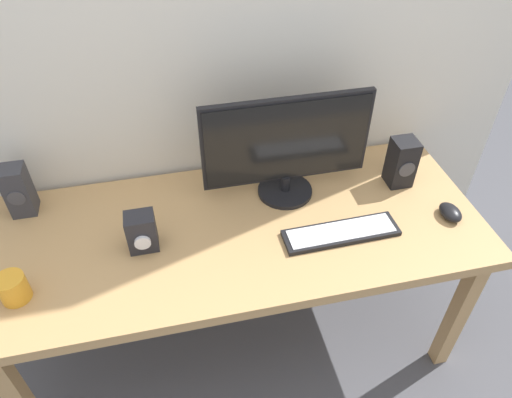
% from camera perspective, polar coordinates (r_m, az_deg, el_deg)
% --- Properties ---
extents(ground_plane, '(6.00, 6.00, 0.00)m').
position_cam_1_polar(ground_plane, '(2.25, -1.63, -16.08)').
color(ground_plane, '#4C4C51').
extents(desk, '(1.76, 0.72, 0.70)m').
position_cam_1_polar(desk, '(1.75, -2.03, -4.97)').
color(desk, tan).
rests_on(desk, ground_plane).
extents(monitor, '(0.62, 0.21, 0.40)m').
position_cam_1_polar(monitor, '(1.72, 3.69, 6.32)').
color(monitor, black).
rests_on(monitor, desk).
extents(keyboard_primary, '(0.41, 0.12, 0.02)m').
position_cam_1_polar(keyboard_primary, '(1.69, 10.16, -4.00)').
color(keyboard_primary, black).
rests_on(keyboard_primary, desk).
extents(mouse, '(0.07, 0.11, 0.04)m').
position_cam_1_polar(mouse, '(1.86, 22.30, -1.48)').
color(mouse, black).
rests_on(mouse, desk).
extents(speaker_right, '(0.09, 0.10, 0.20)m').
position_cam_1_polar(speaker_right, '(1.91, 17.07, 4.24)').
color(speaker_right, black).
rests_on(speaker_right, desk).
extents(speaker_left, '(0.09, 0.09, 0.20)m').
position_cam_1_polar(speaker_left, '(1.90, -26.64, 0.93)').
color(speaker_left, '#333338').
rests_on(speaker_left, desk).
extents(audio_controller, '(0.10, 0.09, 0.14)m').
position_cam_1_polar(audio_controller, '(1.63, -13.56, -3.87)').
color(audio_controller, '#232328').
rests_on(audio_controller, desk).
extents(coffee_mug, '(0.09, 0.09, 0.09)m').
position_cam_1_polar(coffee_mug, '(1.64, -27.15, -9.50)').
color(coffee_mug, orange).
rests_on(coffee_mug, desk).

